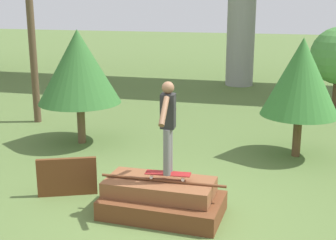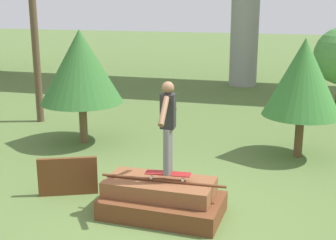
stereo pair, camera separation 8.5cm
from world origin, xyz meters
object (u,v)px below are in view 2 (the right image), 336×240
Objects in this scene: skateboard at (168,174)px; tree_behind_right at (303,78)px; tree_mid_back at (81,67)px; skater at (168,122)px.

skateboard is 0.28× the size of tree_behind_right.
skateboard is at bearing -47.07° from tree_mid_back.
skater is (0.00, 0.00, 0.87)m from skateboard.
skater reaches higher than skateboard.
tree_mid_back reaches higher than skateboard.
tree_behind_right is (2.08, 3.49, 0.22)m from skater.
tree_mid_back is (-2.99, 3.22, 1.18)m from skateboard.
tree_mid_back is (-5.07, -0.27, 0.08)m from tree_behind_right.
tree_mid_back reaches higher than tree_behind_right.
tree_behind_right is at bearing 59.24° from skater.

